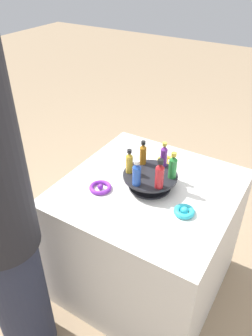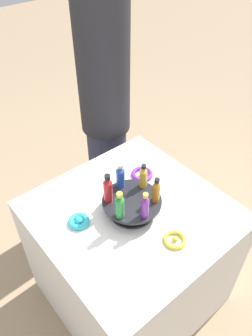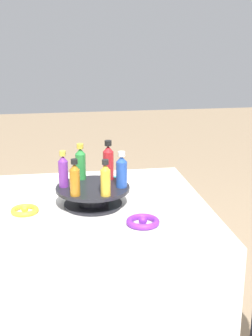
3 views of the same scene
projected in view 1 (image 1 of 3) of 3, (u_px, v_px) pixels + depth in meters
ground_plane at (145, 280)px, 2.02m from camera, size 12.00×12.00×0.00m
party_table at (147, 239)px, 1.81m from camera, size 0.82×0.82×0.73m
display_stand at (150, 179)px, 1.58m from camera, size 0.26×0.26×0.07m
bottle_blue at (137, 174)px, 1.47m from camera, size 0.04×0.04×0.13m
bottle_red at (160, 175)px, 1.45m from camera, size 0.04×0.04×0.15m
bottle_green at (173, 166)px, 1.52m from camera, size 0.04×0.04×0.13m
bottle_purple at (164, 155)px, 1.60m from camera, size 0.03×0.03×0.13m
bottle_amber at (143, 153)px, 1.61m from camera, size 0.03×0.03×0.13m
bottle_gold at (129, 162)px, 1.55m from camera, size 0.03×0.03×0.13m
ribbon_bow_gold at (166, 161)px, 1.78m from camera, size 0.10×0.10×0.02m
ribbon_bow_purple at (100, 187)px, 1.58m from camera, size 0.11×0.11×0.03m
ribbon_bow_teal at (184, 211)px, 1.44m from camera, size 0.09×0.09×0.04m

